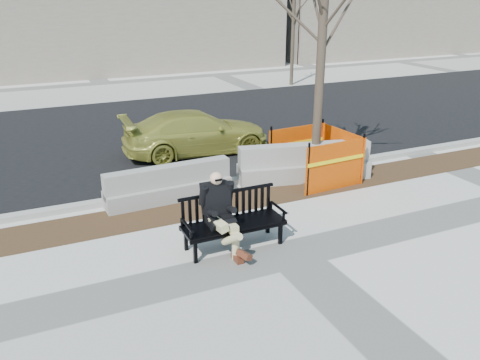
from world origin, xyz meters
The scene contains 11 objects.
ground centered at (0.00, 0.00, 0.00)m, with size 120.00×120.00×0.00m, color beige.
mulch_strip centered at (0.00, 2.60, 0.00)m, with size 40.00×1.20×0.02m, color #47301C.
asphalt_street centered at (0.00, 8.80, 0.00)m, with size 60.00×10.40×0.01m, color black.
curb centered at (0.00, 3.55, 0.06)m, with size 60.00×0.25×0.12m, color #9E9B93.
bench centered at (-0.82, 0.66, 0.00)m, with size 1.90×0.68×1.01m, color black, non-canonical shape.
seated_man centered at (-1.08, 0.71, 0.00)m, with size 0.62×1.03×1.44m, color black, non-canonical shape.
tree_fence centered at (2.39, 2.99, 0.00)m, with size 2.52×2.52×6.29m, color #FF5202, non-canonical shape.
sedan centered at (0.48, 6.18, 0.00)m, with size 1.69×4.15×1.20m, color #9E9D3A.
jersey_barrier_left centered at (-1.25, 3.23, 0.00)m, with size 2.84×0.57×0.81m, color gray, non-canonical shape.
jersey_barrier_right centered at (2.13, 3.07, 0.00)m, with size 3.24×0.65×0.93m, color gray, non-canonical shape.
far_tree_right centered at (8.28, 14.35, 0.00)m, with size 1.84×1.84×4.97m, color #4A3E2F, non-canonical shape.
Camera 1 is at (-4.08, -6.77, 4.44)m, focal length 37.56 mm.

